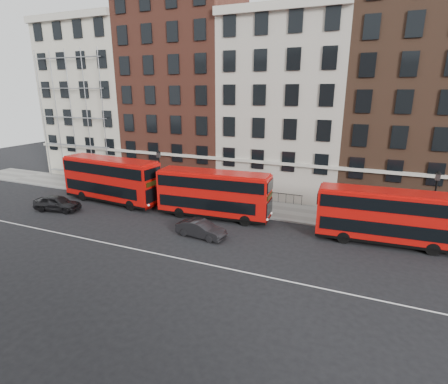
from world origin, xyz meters
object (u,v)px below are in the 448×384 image
at_px(car_rear, 57,203).
at_px(bus_c, 385,216).
at_px(bus_a, 111,179).
at_px(car_front, 201,229).
at_px(bus_b, 213,193).

bearing_deg(car_rear, bus_c, -92.34).
distance_m(bus_a, bus_c, 25.90).
height_order(bus_c, car_front, bus_c).
bearing_deg(car_front, bus_a, 76.74).
bearing_deg(car_rear, car_front, -101.33).
distance_m(bus_b, car_front, 4.83).
bearing_deg(bus_c, car_front, -165.13).
height_order(bus_b, bus_c, bus_b).
xyz_separation_m(bus_b, bus_c, (14.26, 0.00, -0.08)).
height_order(bus_c, car_rear, bus_c).
xyz_separation_m(bus_a, bus_c, (25.90, -0.01, -0.24)).
xyz_separation_m(bus_b, car_rear, (-14.72, -4.28, -1.56)).
relative_size(bus_a, car_rear, 2.49).
bearing_deg(car_front, car_rear, 95.57).
bearing_deg(bus_a, car_rear, -120.68).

